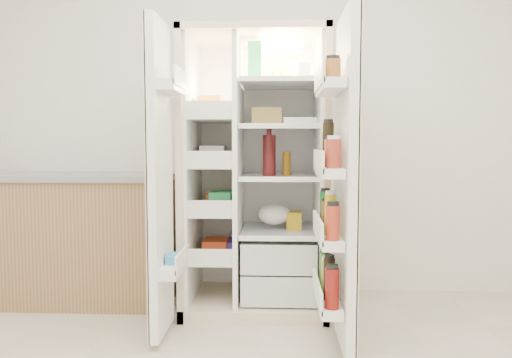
{
  "coord_description": "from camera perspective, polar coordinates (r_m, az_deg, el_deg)",
  "views": [
    {
      "loc": [
        0.1,
        -1.58,
        1.09
      ],
      "look_at": [
        -0.03,
        1.25,
        0.89
      ],
      "focal_mm": 34.0,
      "sensor_mm": 36.0,
      "label": 1
    }
  ],
  "objects": [
    {
      "name": "wall_back",
      "position": [
        3.59,
        1.05,
        8.27
      ],
      "size": [
        4.0,
        0.02,
        2.7
      ],
      "primitive_type": "cube",
      "color": "white",
      "rests_on": "floor"
    },
    {
      "name": "kitchen_counter",
      "position": [
        3.61,
        -19.13,
        -6.39
      ],
      "size": [
        1.22,
        0.65,
        0.89
      ],
      "color": "#97774B",
      "rests_on": "floor"
    },
    {
      "name": "freezer_door",
      "position": [
        2.72,
        -11.15,
        -0.16
      ],
      "size": [
        0.15,
        0.4,
        1.72
      ],
      "color": "white",
      "rests_on": "floor"
    },
    {
      "name": "fridge_door",
      "position": [
        2.57,
        10.06,
        -0.87
      ],
      "size": [
        0.17,
        0.58,
        1.72
      ],
      "color": "white",
      "rests_on": "floor"
    },
    {
      "name": "refrigerator",
      "position": [
        3.26,
        0.26,
        -1.95
      ],
      "size": [
        0.92,
        0.7,
        1.8
      ],
      "color": "beige",
      "rests_on": "floor"
    }
  ]
}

